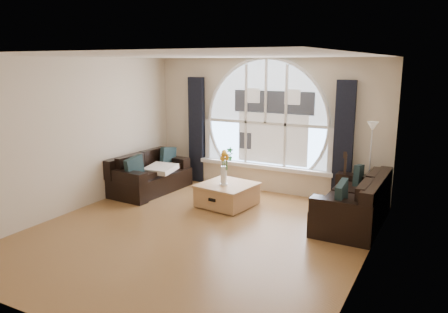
% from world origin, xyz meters
% --- Properties ---
extents(ground, '(5.00, 5.50, 0.01)m').
position_xyz_m(ground, '(0.00, 0.00, 0.00)').
color(ground, brown).
rests_on(ground, ground).
extents(ceiling, '(5.00, 5.50, 0.01)m').
position_xyz_m(ceiling, '(0.00, 0.00, 2.70)').
color(ceiling, silver).
rests_on(ceiling, ground).
extents(wall_back, '(5.00, 0.01, 2.70)m').
position_xyz_m(wall_back, '(0.00, 2.75, 1.35)').
color(wall_back, beige).
rests_on(wall_back, ground).
extents(wall_front, '(5.00, 0.01, 2.70)m').
position_xyz_m(wall_front, '(0.00, -2.75, 1.35)').
color(wall_front, beige).
rests_on(wall_front, ground).
extents(wall_left, '(0.01, 5.50, 2.70)m').
position_xyz_m(wall_left, '(-2.50, 0.00, 1.35)').
color(wall_left, beige).
rests_on(wall_left, ground).
extents(wall_right, '(0.01, 5.50, 2.70)m').
position_xyz_m(wall_right, '(2.50, 0.00, 1.35)').
color(wall_right, beige).
rests_on(wall_right, ground).
extents(attic_slope, '(0.92, 5.50, 0.72)m').
position_xyz_m(attic_slope, '(2.20, 0.00, 2.35)').
color(attic_slope, silver).
rests_on(attic_slope, ground).
extents(arched_window, '(2.60, 0.06, 2.15)m').
position_xyz_m(arched_window, '(0.00, 2.72, 1.62)').
color(arched_window, silver).
rests_on(arched_window, wall_back).
extents(window_sill, '(2.90, 0.22, 0.08)m').
position_xyz_m(window_sill, '(0.00, 2.65, 0.51)').
color(window_sill, white).
rests_on(window_sill, wall_back).
extents(window_frame, '(2.76, 0.08, 2.15)m').
position_xyz_m(window_frame, '(0.00, 2.69, 1.62)').
color(window_frame, white).
rests_on(window_frame, wall_back).
extents(neighbor_house, '(1.70, 0.02, 1.50)m').
position_xyz_m(neighbor_house, '(0.15, 2.71, 1.50)').
color(neighbor_house, silver).
rests_on(neighbor_house, wall_back).
extents(curtain_left, '(0.35, 0.12, 2.30)m').
position_xyz_m(curtain_left, '(-1.60, 2.63, 1.15)').
color(curtain_left, black).
rests_on(curtain_left, ground).
extents(curtain_right, '(0.35, 0.12, 2.30)m').
position_xyz_m(curtain_right, '(1.60, 2.63, 1.15)').
color(curtain_right, black).
rests_on(curtain_right, ground).
extents(sofa_left, '(0.98, 1.78, 0.76)m').
position_xyz_m(sofa_left, '(-2.02, 1.49, 0.40)').
color(sofa_left, black).
rests_on(sofa_left, ground).
extents(sofa_right, '(0.95, 1.86, 0.82)m').
position_xyz_m(sofa_right, '(2.05, 1.53, 0.40)').
color(sofa_right, black).
rests_on(sofa_right, ground).
extents(coffee_chest, '(1.06, 1.06, 0.46)m').
position_xyz_m(coffee_chest, '(-0.20, 1.40, 0.23)').
color(coffee_chest, '#AF7F4D').
rests_on(coffee_chest, ground).
extents(throw_blanket, '(0.59, 0.59, 0.10)m').
position_xyz_m(throw_blanket, '(-1.78, 1.51, 0.50)').
color(throw_blanket, silver).
rests_on(throw_blanket, sofa_left).
extents(vase_flowers, '(0.24, 0.24, 0.70)m').
position_xyz_m(vase_flowers, '(-0.23, 1.31, 0.81)').
color(vase_flowers, white).
rests_on(vase_flowers, coffee_chest).
extents(floor_lamp, '(0.24, 0.24, 1.60)m').
position_xyz_m(floor_lamp, '(2.13, 2.40, 0.80)').
color(floor_lamp, '#B2B2B2').
rests_on(floor_lamp, ground).
extents(guitar, '(0.39, 0.29, 1.06)m').
position_xyz_m(guitar, '(1.73, 2.33, 0.53)').
color(guitar, brown).
rests_on(guitar, ground).
extents(potted_plant, '(0.17, 0.14, 0.28)m').
position_xyz_m(potted_plant, '(-0.79, 2.65, 0.69)').
color(potted_plant, '#1E6023').
rests_on(potted_plant, window_sill).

